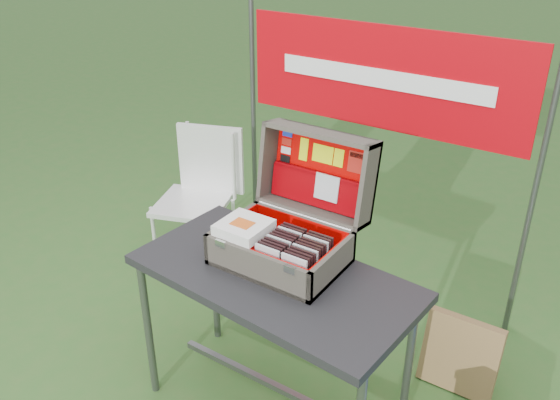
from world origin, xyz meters
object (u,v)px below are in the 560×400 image
Objects in this scene: suitcase at (288,205)px; chair at (192,205)px; table at (274,343)px; cardboard_box at (460,355)px.

suitcase is 0.59× the size of chair.
table is at bearing -80.28° from suitcase.
chair is 2.40× the size of cardboard_box.
cardboard_box is at bearing -22.56° from chair.
suitcase is at bearing -147.07° from cardboard_box.
table is at bearing -52.41° from chair.
suitcase is (-0.02, 0.14, 0.63)m from table.
suitcase is at bearing -47.13° from chair.
table is 1.28m from chair.
suitcase is at bearing 104.47° from table.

